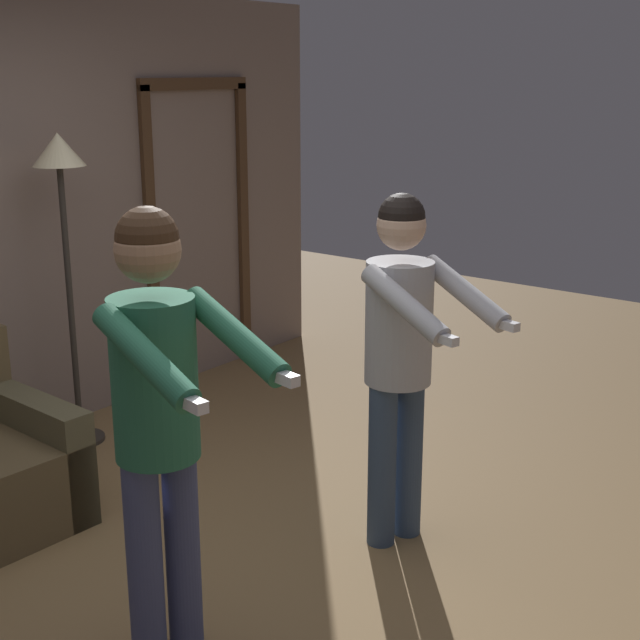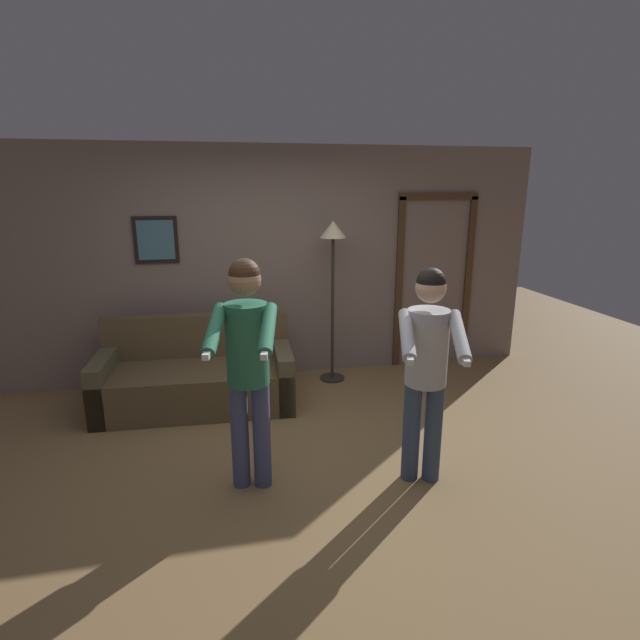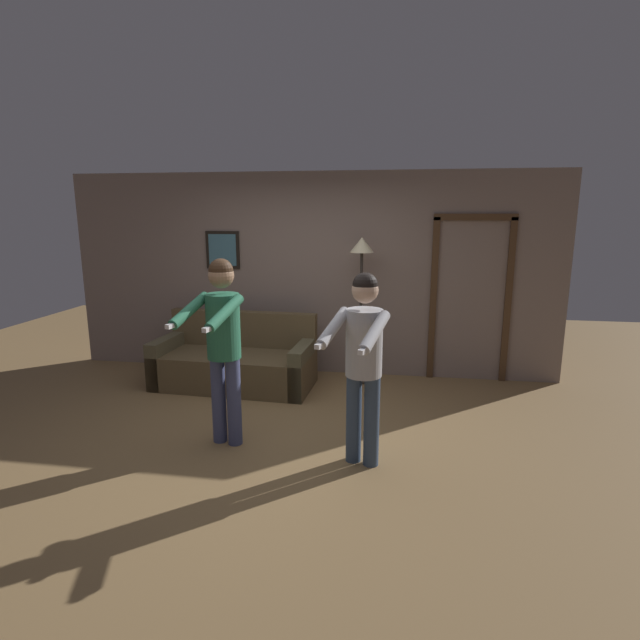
{
  "view_description": "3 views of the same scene",
  "coord_description": "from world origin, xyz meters",
  "px_view_note": "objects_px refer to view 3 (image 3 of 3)",
  "views": [
    {
      "loc": [
        -2.31,
        -2.43,
        2.14
      ],
      "look_at": [
        0.32,
        -0.4,
        1.2
      ],
      "focal_mm": 50.0,
      "sensor_mm": 36.0,
      "label": 1
    },
    {
      "loc": [
        -0.56,
        -3.53,
        2.18
      ],
      "look_at": [
        0.17,
        -0.16,
        1.24
      ],
      "focal_mm": 28.0,
      "sensor_mm": 36.0,
      "label": 2
    },
    {
      "loc": [
        1.15,
        -4.32,
        2.09
      ],
      "look_at": [
        0.51,
        -0.26,
        1.21
      ],
      "focal_mm": 28.0,
      "sensor_mm": 36.0,
      "label": 3
    }
  ],
  "objects_px": {
    "person_standing_right": "(363,353)",
    "person_standing_left": "(222,335)",
    "torchiere_lamp": "(362,267)",
    "couch": "(236,363)"
  },
  "relations": [
    {
      "from": "person_standing_right",
      "to": "couch",
      "type": "bearing_deg",
      "value": 134.01
    },
    {
      "from": "person_standing_right",
      "to": "torchiere_lamp",
      "type": "bearing_deg",
      "value": 94.82
    },
    {
      "from": "couch",
      "to": "torchiere_lamp",
      "type": "distance_m",
      "value": 1.94
    },
    {
      "from": "couch",
      "to": "person_standing_right",
      "type": "distance_m",
      "value": 2.52
    },
    {
      "from": "person_standing_left",
      "to": "person_standing_right",
      "type": "bearing_deg",
      "value": -8.53
    },
    {
      "from": "person_standing_right",
      "to": "person_standing_left",
      "type": "bearing_deg",
      "value": 171.47
    },
    {
      "from": "person_standing_left",
      "to": "person_standing_right",
      "type": "height_order",
      "value": "person_standing_left"
    },
    {
      "from": "couch",
      "to": "person_standing_left",
      "type": "xyz_separation_m",
      "value": [
        0.42,
        -1.55,
        0.76
      ]
    },
    {
      "from": "torchiere_lamp",
      "to": "person_standing_left",
      "type": "bearing_deg",
      "value": -119.18
    },
    {
      "from": "couch",
      "to": "person_standing_left",
      "type": "height_order",
      "value": "person_standing_left"
    }
  ]
}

